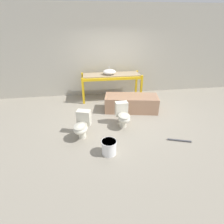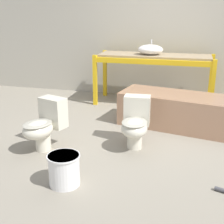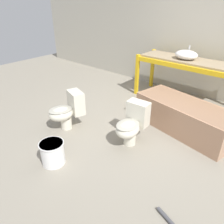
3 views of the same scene
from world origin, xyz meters
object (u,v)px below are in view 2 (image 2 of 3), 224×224
(bathtub_main, at_px, (176,108))
(toilet_near, at_px, (135,122))
(sink_basin, at_px, (150,50))
(toilet_far, at_px, (44,124))
(bucket_white, at_px, (64,169))

(bathtub_main, height_order, toilet_near, toilet_near)
(sink_basin, relative_size, bathtub_main, 0.26)
(toilet_far, bearing_deg, toilet_near, 36.42)
(bathtub_main, bearing_deg, toilet_far, -130.15)
(toilet_near, bearing_deg, toilet_far, -165.70)
(bathtub_main, bearing_deg, toilet_near, -106.00)
(sink_basin, distance_m, bathtub_main, 1.41)
(toilet_far, bearing_deg, bucket_white, -33.87)
(sink_basin, bearing_deg, toilet_near, -86.84)
(toilet_far, relative_size, bucket_white, 1.98)
(toilet_near, bearing_deg, bucket_white, -119.42)
(toilet_near, height_order, toilet_far, same)
(sink_basin, bearing_deg, bathtub_main, -62.07)
(sink_basin, relative_size, toilet_near, 0.70)
(bathtub_main, bearing_deg, bucket_white, -105.16)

